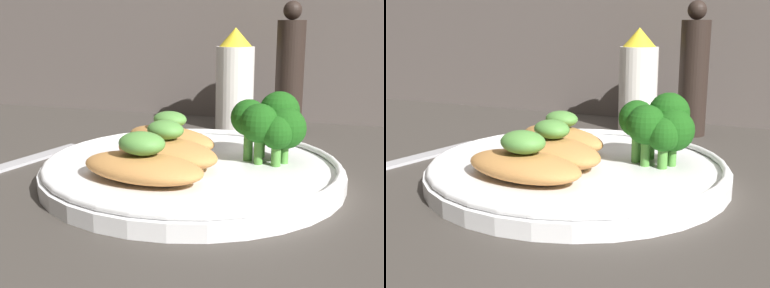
{
  "view_description": "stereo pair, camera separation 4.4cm",
  "coord_description": "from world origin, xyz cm",
  "views": [
    {
      "loc": [
        13.55,
        -41.06,
        14.1
      ],
      "look_at": [
        0.0,
        0.0,
        3.4
      ],
      "focal_mm": 45.0,
      "sensor_mm": 36.0,
      "label": 1
    },
    {
      "loc": [
        17.7,
        -39.45,
        14.1
      ],
      "look_at": [
        0.0,
        0.0,
        3.4
      ],
      "focal_mm": 45.0,
      "sensor_mm": 36.0,
      "label": 2
    }
  ],
  "objects": [
    {
      "name": "grilled_meat_back",
      "position": [
        -3.88,
        4.49,
        2.9
      ],
      "size": [
        11.81,
        7.95,
        4.1
      ],
      "color": "#BC7F42",
      "rests_on": "plate"
    },
    {
      "name": "pepper_grinder",
      "position": [
        5.83,
        23.38,
        7.93
      ],
      "size": [
        3.69,
        3.69,
        17.15
      ],
      "color": "black",
      "rests_on": "ground_plane"
    },
    {
      "name": "plate",
      "position": [
        0.0,
        0.0,
        0.99
      ],
      "size": [
        27.89,
        27.89,
        2.0
      ],
      "color": "white",
      "rests_on": "ground_plane"
    },
    {
      "name": "grilled_meat_middle",
      "position": [
        -2.36,
        -0.68,
        2.85
      ],
      "size": [
        12.88,
        10.03,
        4.2
      ],
      "color": "#BC7F42",
      "rests_on": "plate"
    },
    {
      "name": "sauce_bottle",
      "position": [
        -1.54,
        23.38,
        6.61
      ],
      "size": [
        5.21,
        5.21,
        13.82
      ],
      "color": "white",
      "rests_on": "ground_plane"
    },
    {
      "name": "broccoli_bunch",
      "position": [
        6.59,
        3.43,
        5.18
      ],
      "size": [
        7.15,
        6.3,
        6.61
      ],
      "color": "#4C8E38",
      "rests_on": "plate"
    },
    {
      "name": "grilled_meat_front",
      "position": [
        -2.49,
        -5.71,
        2.83
      ],
      "size": [
        12.05,
        7.79,
        4.16
      ],
      "color": "#BC7F42",
      "rests_on": "plate"
    },
    {
      "name": "ground_plane",
      "position": [
        0.0,
        0.0,
        -0.5
      ],
      "size": [
        180.0,
        180.0,
        1.0
      ],
      "primitive_type": "cube",
      "color": "#3D3833"
    },
    {
      "name": "fork",
      "position": [
        -18.66,
        -0.94,
        0.3
      ],
      "size": [
        5.19,
        17.03,
        0.6
      ],
      "color": "#B2B2B7",
      "rests_on": "ground_plane"
    }
  ]
}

